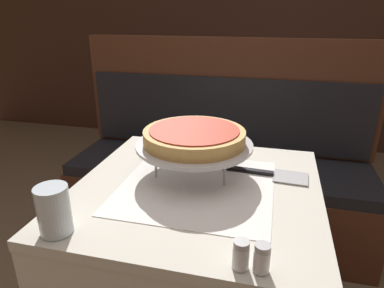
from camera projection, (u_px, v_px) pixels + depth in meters
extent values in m
cube|color=beige|center=(197.00, 190.00, 1.06)|extent=(0.74, 0.74, 0.03)
cube|color=white|center=(197.00, 186.00, 1.05)|extent=(0.46, 0.46, 0.00)
cube|color=beige|center=(197.00, 217.00, 1.09)|extent=(0.74, 0.74, 0.16)
cube|color=#4C331E|center=(142.00, 217.00, 1.57)|extent=(0.05, 0.05, 0.70)
cube|color=#4C331E|center=(294.00, 239.00, 1.42)|extent=(0.05, 0.05, 0.70)
cube|color=beige|center=(272.00, 83.00, 2.67)|extent=(0.78, 0.78, 0.03)
cube|color=white|center=(272.00, 81.00, 2.66)|extent=(0.48, 0.48, 0.00)
cube|color=beige|center=(271.00, 94.00, 2.70)|extent=(0.78, 0.78, 0.16)
cube|color=#4C331E|center=(218.00, 138.00, 2.56)|extent=(0.05, 0.05, 0.69)
cube|color=#4C331E|center=(317.00, 146.00, 2.40)|extent=(0.05, 0.05, 0.69)
cube|color=#4C331E|center=(231.00, 112.00, 3.20)|extent=(0.05, 0.05, 0.69)
cube|color=#4C331E|center=(310.00, 118.00, 3.04)|extent=(0.05, 0.05, 0.69)
cube|color=#4C2819|center=(217.00, 202.00, 1.98)|extent=(1.66, 0.51, 0.39)
cube|color=black|center=(219.00, 167.00, 1.90)|extent=(1.63, 0.50, 0.06)
cube|color=#4C2819|center=(227.00, 95.00, 1.97)|extent=(1.66, 0.06, 0.65)
cube|color=black|center=(225.00, 114.00, 1.97)|extent=(1.60, 0.02, 0.41)
cube|color=#3D2319|center=(259.00, 15.00, 3.03)|extent=(6.00, 0.04, 2.40)
cylinder|color=#ADADB2|center=(203.00, 146.00, 1.24)|extent=(0.01, 0.01, 0.09)
cylinder|color=#ADADB2|center=(156.00, 165.00, 1.09)|extent=(0.01, 0.01, 0.09)
cylinder|color=#ADADB2|center=(225.00, 172.00, 1.04)|extent=(0.01, 0.01, 0.09)
cylinder|color=#ADADB2|center=(194.00, 148.00, 1.10)|extent=(0.26, 0.26, 0.01)
cylinder|color=silver|center=(194.00, 147.00, 1.10)|extent=(0.36, 0.36, 0.01)
cylinder|color=silver|center=(194.00, 144.00, 1.10)|extent=(0.38, 0.38, 0.01)
cylinder|color=tan|center=(194.00, 137.00, 1.09)|extent=(0.33, 0.33, 0.04)
cylinder|color=red|center=(194.00, 130.00, 1.08)|extent=(0.29, 0.29, 0.01)
cube|color=#BCBCC1|center=(291.00, 177.00, 1.10)|extent=(0.11, 0.10, 0.00)
cube|color=black|center=(247.00, 170.00, 1.14)|extent=(0.18, 0.03, 0.01)
cylinder|color=silver|center=(54.00, 210.00, 0.81)|extent=(0.08, 0.08, 0.12)
cylinder|color=silver|center=(241.00, 257.00, 0.71)|extent=(0.04, 0.04, 0.05)
cylinder|color=#B7B7BC|center=(242.00, 244.00, 0.70)|extent=(0.03, 0.03, 0.01)
cylinder|color=silver|center=(262.00, 261.00, 0.70)|extent=(0.03, 0.03, 0.05)
cylinder|color=#B7B7BC|center=(263.00, 248.00, 0.69)|extent=(0.03, 0.03, 0.01)
cube|color=black|center=(265.00, 79.00, 2.64)|extent=(0.12, 0.12, 0.03)
cylinder|color=black|center=(266.00, 68.00, 2.61)|extent=(0.01, 0.01, 0.14)
cylinder|color=white|center=(266.00, 69.00, 2.65)|extent=(0.04, 0.04, 0.10)
cylinder|color=#99194C|center=(262.00, 70.00, 2.61)|extent=(0.04, 0.04, 0.10)
cylinder|color=red|center=(270.00, 71.00, 2.60)|extent=(0.04, 0.04, 0.10)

